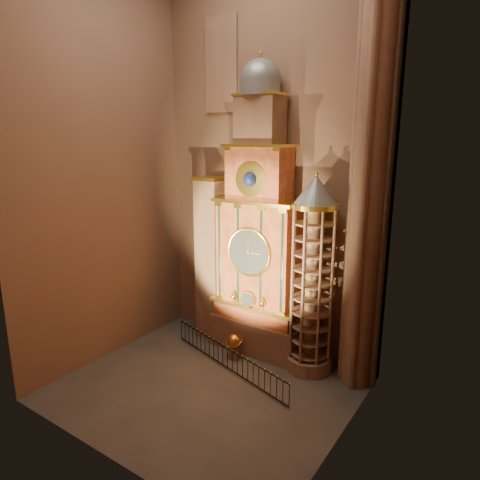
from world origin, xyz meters
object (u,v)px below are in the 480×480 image
Objects in this scene: portrait_tower at (212,259)px; celestial_globe at (234,344)px; astronomical_clock at (258,242)px; iron_railing at (227,358)px; stair_turret at (312,278)px.

portrait_tower is 6.91× the size of celestial_globe.
astronomical_clock is at bearing 70.77° from celestial_globe.
astronomical_clock is 1.87× the size of iron_railing.
stair_turret is 7.32× the size of celestial_globe.
astronomical_clock reaches higher than iron_railing.
celestial_globe is (-0.57, -1.64, -5.79)m from astronomical_clock.
stair_turret reaches higher than portrait_tower.
iron_railing is (0.42, -1.24, -0.21)m from celestial_globe.
portrait_tower is at bearing 149.59° from celestial_globe.
astronomical_clock is at bearing 87.03° from iron_railing.
iron_railing is at bearing -92.97° from astronomical_clock.
portrait_tower is (-3.40, 0.02, -1.53)m from astronomical_clock.
stair_turret reaches higher than celestial_globe.
astronomical_clock is 3.73m from portrait_tower.
celestial_globe is (-4.07, -1.38, -4.38)m from stair_turret.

